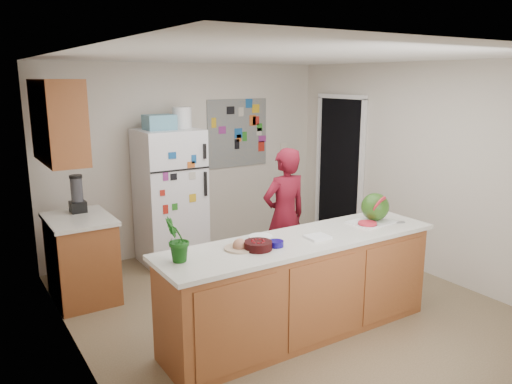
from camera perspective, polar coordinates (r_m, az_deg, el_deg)
floor at (r=5.29m, az=3.41°, el=-13.12°), size 4.00×4.50×0.02m
wall_back at (r=6.80m, az=-7.67°, el=3.82°), size 4.00×0.02×2.50m
wall_left at (r=4.06m, az=-20.03°, el=-3.01°), size 0.02×4.50×2.50m
wall_right at (r=6.25m, az=18.72°, el=2.45°), size 0.02×4.50×2.50m
ceiling at (r=4.76m, az=3.83°, el=15.29°), size 4.00×4.50×0.02m
doorway at (r=7.25m, az=9.57°, el=2.47°), size 0.03×0.85×2.04m
peninsula_base at (r=4.63m, az=5.12°, el=-10.97°), size 2.60×0.62×0.88m
peninsula_top at (r=4.46m, az=5.24°, el=-5.56°), size 2.68×0.70×0.04m
side_counter_base at (r=5.63m, az=-19.27°, el=-7.35°), size 0.60×0.80×0.86m
side_counter_top at (r=5.50m, az=-19.62°, el=-2.94°), size 0.64×0.84×0.04m
upper_cabinets at (r=5.25m, az=-21.72°, el=7.52°), size 0.35×1.00×0.80m
refrigerator at (r=6.36m, az=-9.79°, el=-0.57°), size 0.75×0.70×1.70m
fridge_top_bin at (r=6.17m, az=-10.99°, el=7.84°), size 0.35×0.28×0.18m
photo_collage at (r=7.08m, az=-2.12°, el=6.73°), size 0.95×0.01×0.95m
person at (r=5.65m, az=3.29°, el=-2.80°), size 0.57×0.38×1.56m
blender_appliance at (r=5.66m, az=-19.77°, el=-0.32°), size 0.13×0.13×0.38m
cutting_board at (r=5.04m, az=13.06°, el=-3.37°), size 0.44×0.35×0.01m
watermelon at (r=5.06m, az=13.46°, el=-1.66°), size 0.27×0.27×0.27m
watermelon_slice at (r=4.93m, az=12.62°, el=-3.51°), size 0.18×0.18×0.02m
cherry_bowl at (r=4.15m, az=0.24°, el=-6.13°), size 0.27×0.27×0.07m
white_bowl at (r=4.32m, az=0.54°, el=-5.42°), size 0.26×0.26×0.06m
cobalt_bowl at (r=4.23m, az=2.30°, el=-5.91°), size 0.15×0.15×0.05m
plate at (r=4.17m, az=-1.87°, el=-6.43°), size 0.34×0.34×0.02m
paper_towel at (r=4.48m, az=7.05°, el=-5.14°), size 0.21×0.19×0.02m
keys at (r=5.11m, az=16.15°, el=-3.34°), size 0.09×0.07×0.01m
potted_plant at (r=3.88m, az=-9.03°, el=-5.41°), size 0.25×0.23×0.37m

